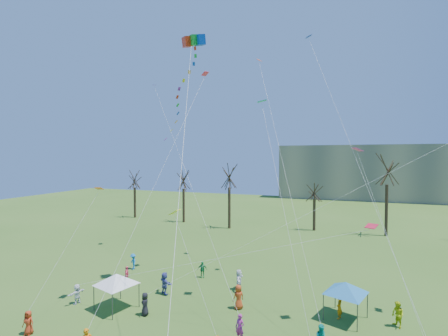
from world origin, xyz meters
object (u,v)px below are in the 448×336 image
(distant_building, at_px, (392,172))
(canopy_tent_blue, at_px, (346,288))
(canopy_tent_white, at_px, (116,279))
(big_box_kite, at_px, (185,95))

(distant_building, bearing_deg, canopy_tent_blue, -101.31)
(distant_building, xyz_separation_m, canopy_tent_white, (-31.10, -76.57, -5.18))
(big_box_kite, xyz_separation_m, canopy_tent_blue, (12.78, 0.04, -14.64))
(canopy_tent_blue, bearing_deg, big_box_kite, -179.83)
(distant_building, distance_m, big_box_kite, 77.96)
(distant_building, xyz_separation_m, canopy_tent_blue, (-14.48, -72.39, -5.20))
(big_box_kite, distance_m, canopy_tent_white, 15.68)
(big_box_kite, distance_m, canopy_tent_blue, 19.43)
(big_box_kite, relative_size, canopy_tent_white, 7.26)
(big_box_kite, bearing_deg, distant_building, 69.38)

